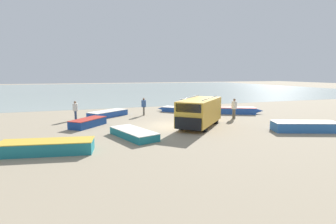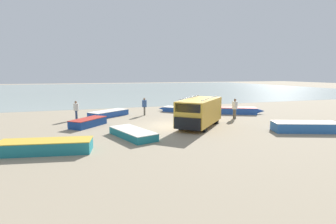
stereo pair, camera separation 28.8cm
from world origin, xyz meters
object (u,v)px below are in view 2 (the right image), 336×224
at_px(fishing_rowboat_3, 132,133).
at_px(fisherman_2, 76,109).
at_px(fishing_rowboat_6, 237,110).
at_px(fishing_rowboat_4, 180,109).
at_px(fishing_rowboat_5, 89,122).
at_px(fisherman_1, 235,107).
at_px(parked_van, 200,111).
at_px(fishing_rowboat_1, 110,113).
at_px(fishing_rowboat_0, 41,147).
at_px(fisherman_0, 144,105).
at_px(fishing_rowboat_2, 308,127).

relative_size(fishing_rowboat_3, fisherman_2, 2.85).
bearing_deg(fishing_rowboat_6, fishing_rowboat_4, 173.84).
xyz_separation_m(fishing_rowboat_4, fishing_rowboat_5, (-9.43, -4.96, 0.05)).
xyz_separation_m(fishing_rowboat_4, fisherman_1, (3.14, -5.59, 0.83)).
relative_size(parked_van, fishing_rowboat_1, 1.22).
distance_m(fishing_rowboat_1, fisherman_2, 3.24).
xyz_separation_m(parked_van, fisherman_1, (4.55, 2.29, -0.09)).
relative_size(parked_van, fishing_rowboat_6, 1.08).
height_order(fishing_rowboat_0, fishing_rowboat_3, fishing_rowboat_0).
distance_m(fishing_rowboat_5, fisherman_1, 12.61).
relative_size(fishing_rowboat_1, fisherman_0, 2.57).
xyz_separation_m(fishing_rowboat_0, fisherman_1, (15.12, 5.94, 0.76)).
xyz_separation_m(fishing_rowboat_0, fishing_rowboat_6, (17.06, 8.53, -0.01)).
height_order(fishing_rowboat_5, fisherman_0, fisherman_0).
bearing_deg(fishing_rowboat_4, fisherman_0, 57.97).
bearing_deg(parked_van, fishing_rowboat_0, -28.04).
height_order(fishing_rowboat_0, fishing_rowboat_2, fishing_rowboat_2).
relative_size(parked_van, fishing_rowboat_5, 1.59).
bearing_deg(fishing_rowboat_1, fisherman_0, -44.59).
distance_m(parked_van, fishing_rowboat_3, 5.86).
bearing_deg(fishing_rowboat_4, parked_van, 122.95).
relative_size(fishing_rowboat_4, fisherman_1, 2.20).
height_order(fishing_rowboat_0, fisherman_1, fisherman_1).
relative_size(fisherman_1, fisherman_2, 1.09).
relative_size(fishing_rowboat_2, fisherman_2, 3.23).
height_order(fishing_rowboat_3, fishing_rowboat_4, fishing_rowboat_4).
relative_size(fishing_rowboat_0, fishing_rowboat_2, 1.04).
xyz_separation_m(parked_van, fishing_rowboat_5, (-8.02, 2.92, -0.87)).
xyz_separation_m(fishing_rowboat_4, fisherman_2, (-10.44, -1.66, 0.74)).
bearing_deg(fishing_rowboat_2, fishing_rowboat_0, -160.92).
relative_size(parked_van, fishing_rowboat_3, 1.12).
bearing_deg(fishing_rowboat_0, fishing_rowboat_6, -143.54).
relative_size(fisherman_0, fisherman_2, 1.02).
xyz_separation_m(fishing_rowboat_1, fishing_rowboat_6, (12.52, -2.33, 0.04)).
xyz_separation_m(fishing_rowboat_3, fishing_rowboat_6, (12.03, 6.53, 0.08)).
height_order(fisherman_0, fisherman_1, fisherman_1).
distance_m(fishing_rowboat_1, fisherman_0, 3.41).
bearing_deg(fishing_rowboat_5, fishing_rowboat_2, -73.74).
relative_size(fishing_rowboat_1, fishing_rowboat_3, 0.92).
relative_size(fishing_rowboat_6, fisherman_2, 2.96).
bearing_deg(fisherman_0, fishing_rowboat_6, -171.16).
height_order(fishing_rowboat_0, fisherman_2, fisherman_2).
height_order(fishing_rowboat_3, fisherman_0, fisherman_0).
xyz_separation_m(fishing_rowboat_2, fishing_rowboat_4, (-5.09, 11.89, -0.09)).
distance_m(fishing_rowboat_4, fishing_rowboat_6, 5.89).
bearing_deg(fisherman_2, parked_van, -49.50).
bearing_deg(fishing_rowboat_0, parked_van, -151.09).
height_order(fishing_rowboat_1, fisherman_1, fisherman_1).
distance_m(fishing_rowboat_2, fisherman_1, 6.64).
bearing_deg(parked_van, fishing_rowboat_2, 101.27).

